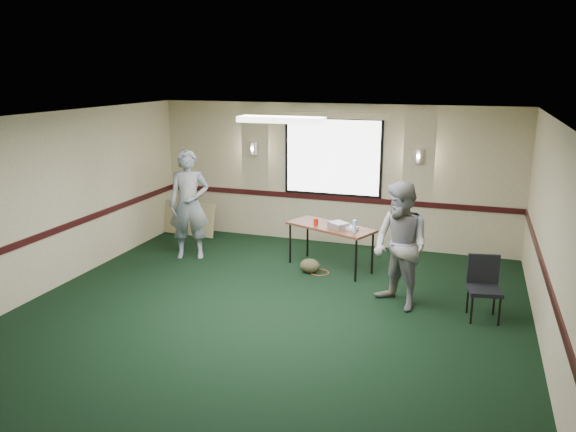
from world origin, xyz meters
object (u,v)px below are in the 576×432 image
(conference_chair, at_px, (484,282))
(person_right, at_px, (400,246))
(person_left, at_px, (189,204))
(folding_table, at_px, (331,229))
(projector, at_px, (338,225))

(conference_chair, distance_m, person_right, 1.21)
(conference_chair, height_order, person_left, person_left)
(folding_table, distance_m, conference_chair, 2.77)
(folding_table, xyz_separation_m, person_right, (1.33, -1.26, 0.21))
(folding_table, bearing_deg, person_right, -21.10)
(projector, height_order, person_left, person_left)
(conference_chair, bearing_deg, projector, 143.93)
(projector, distance_m, conference_chair, 2.60)
(folding_table, distance_m, person_right, 1.84)
(folding_table, bearing_deg, projector, -9.39)
(folding_table, relative_size, projector, 5.51)
(conference_chair, height_order, person_right, person_right)
(folding_table, bearing_deg, person_left, -152.33)
(projector, bearing_deg, folding_table, -174.34)
(person_left, bearing_deg, conference_chair, -32.33)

